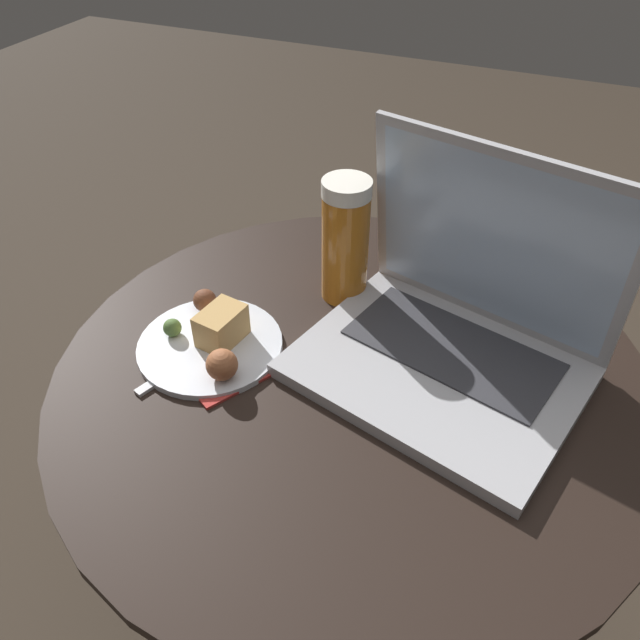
% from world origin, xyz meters
% --- Properties ---
extents(ground_plane, '(6.00, 6.00, 0.00)m').
position_xyz_m(ground_plane, '(0.00, 0.00, 0.00)').
color(ground_plane, '#382D23').
extents(table, '(0.76, 0.76, 0.57)m').
position_xyz_m(table, '(0.00, 0.00, 0.42)').
color(table, '#515156').
rests_on(table, ground_plane).
extents(napkin, '(0.19, 0.17, 0.00)m').
position_xyz_m(napkin, '(-0.18, -0.05, 0.57)').
color(napkin, '#B7332D').
rests_on(napkin, table).
extents(laptop, '(0.39, 0.33, 0.27)m').
position_xyz_m(laptop, '(0.11, 0.07, 0.62)').
color(laptop, '#B2B2B7').
rests_on(laptop, table).
extents(beer_glass, '(0.07, 0.07, 0.18)m').
position_xyz_m(beer_glass, '(-0.07, 0.14, 0.66)').
color(beer_glass, '#C6701E').
rests_on(beer_glass, table).
extents(snack_plate, '(0.19, 0.19, 0.06)m').
position_xyz_m(snack_plate, '(-0.18, -0.03, 0.58)').
color(snack_plate, silver).
rests_on(snack_plate, table).
extents(fork, '(0.07, 0.16, 0.00)m').
position_xyz_m(fork, '(-0.19, -0.05, 0.57)').
color(fork, silver).
rests_on(fork, table).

